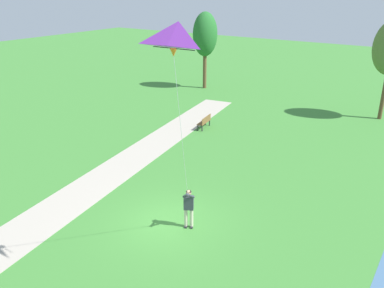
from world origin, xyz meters
TOP-DOWN VIEW (x-y plane):
  - ground_plane at (0.00, 0.00)m, footprint 120.00×120.00m
  - walkway_path at (-5.47, 2.00)m, footprint 7.42×31.98m
  - person_kite_flyer at (0.87, 0.22)m, footprint 0.52×0.62m
  - flying_kite at (2.47, -2.59)m, footprint 2.17×2.84m
  - park_bench_near_walkway at (-5.24, 11.15)m, footprint 0.67×1.55m
  - tree_treeline_left at (-11.60, 21.20)m, footprint 2.24×2.46m

SIDE VIEW (x-z plane):
  - ground_plane at x=0.00m, z-range 0.00..0.00m
  - walkway_path at x=-5.47m, z-range 0.00..0.02m
  - park_bench_near_walkway at x=-5.24m, z-range 0.07..0.95m
  - person_kite_flyer at x=0.87m, z-range 0.13..1.96m
  - tree_treeline_left at x=-11.60m, z-range 1.48..8.63m
  - flying_kite at x=2.47m, z-range 4.69..11.43m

